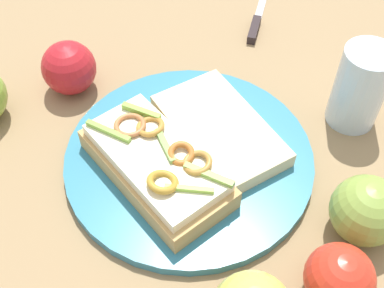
% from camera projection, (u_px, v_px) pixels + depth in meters
% --- Properties ---
extents(ground_plane, '(2.00, 2.00, 0.00)m').
position_uv_depth(ground_plane, '(192.00, 161.00, 0.61)').
color(ground_plane, '#8E724C').
rests_on(ground_plane, ground).
extents(plate, '(0.30, 0.30, 0.01)m').
position_uv_depth(plate, '(192.00, 158.00, 0.60)').
color(plate, teal).
rests_on(plate, ground_plane).
extents(sandwich, '(0.20, 0.19, 0.06)m').
position_uv_depth(sandwich, '(160.00, 164.00, 0.56)').
color(sandwich, tan).
rests_on(sandwich, plate).
extents(bread_slice_side, '(0.20, 0.17, 0.02)m').
position_uv_depth(bread_slice_side, '(222.00, 130.00, 0.61)').
color(bread_slice_side, beige).
rests_on(bread_slice_side, plate).
extents(apple_0, '(0.09, 0.09, 0.07)m').
position_uv_depth(apple_0, '(343.00, 278.00, 0.48)').
color(apple_0, red).
rests_on(apple_0, ground_plane).
extents(apple_2, '(0.10, 0.10, 0.07)m').
position_uv_depth(apple_2, '(72.00, 68.00, 0.66)').
color(apple_2, '#B21C23').
rests_on(apple_2, ground_plane).
extents(apple_3, '(0.10, 0.10, 0.08)m').
position_uv_depth(apple_3, '(369.00, 210.00, 0.52)').
color(apple_3, olive).
rests_on(apple_3, ground_plane).
extents(drinking_glass, '(0.06, 0.06, 0.11)m').
position_uv_depth(drinking_glass, '(363.00, 87.00, 0.61)').
color(drinking_glass, silver).
rests_on(drinking_glass, ground_plane).
extents(knife, '(0.14, 0.05, 0.01)m').
position_uv_depth(knife, '(258.00, 23.00, 0.78)').
color(knife, silver).
rests_on(knife, ground_plane).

